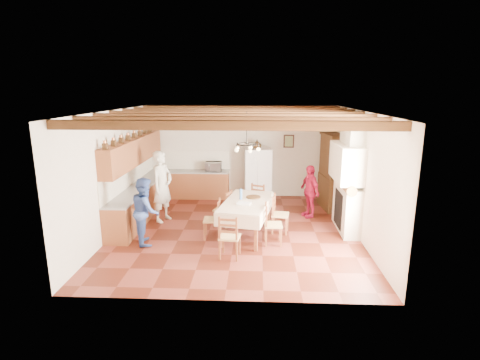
# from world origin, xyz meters

# --- Properties ---
(floor) EXTENTS (6.00, 6.50, 0.02)m
(floor) POSITION_xyz_m (0.00, 0.00, -0.01)
(floor) COLOR #49190E
(floor) RESTS_ON ground
(ceiling) EXTENTS (6.00, 6.50, 0.02)m
(ceiling) POSITION_xyz_m (0.00, 0.00, 3.01)
(ceiling) COLOR white
(ceiling) RESTS_ON ground
(wall_back) EXTENTS (6.00, 0.02, 3.00)m
(wall_back) POSITION_xyz_m (0.00, 3.26, 1.50)
(wall_back) COLOR beige
(wall_back) RESTS_ON ground
(wall_front) EXTENTS (6.00, 0.02, 3.00)m
(wall_front) POSITION_xyz_m (0.00, -3.26, 1.50)
(wall_front) COLOR beige
(wall_front) RESTS_ON ground
(wall_left) EXTENTS (0.02, 6.50, 3.00)m
(wall_left) POSITION_xyz_m (-3.01, 0.00, 1.50)
(wall_left) COLOR beige
(wall_left) RESTS_ON ground
(wall_right) EXTENTS (0.02, 6.50, 3.00)m
(wall_right) POSITION_xyz_m (3.01, 0.00, 1.50)
(wall_right) COLOR beige
(wall_right) RESTS_ON ground
(ceiling_beams) EXTENTS (6.00, 6.30, 0.16)m
(ceiling_beams) POSITION_xyz_m (0.00, 0.00, 2.91)
(ceiling_beams) COLOR #34210B
(ceiling_beams) RESTS_ON ground
(lower_cabinets_left) EXTENTS (0.60, 4.30, 0.86)m
(lower_cabinets_left) POSITION_xyz_m (-2.70, 1.05, 0.43)
(lower_cabinets_left) COLOR brown
(lower_cabinets_left) RESTS_ON ground
(lower_cabinets_back) EXTENTS (2.30, 0.60, 0.86)m
(lower_cabinets_back) POSITION_xyz_m (-1.55, 2.95, 0.43)
(lower_cabinets_back) COLOR brown
(lower_cabinets_back) RESTS_ON ground
(countertop_left) EXTENTS (0.62, 4.30, 0.04)m
(countertop_left) POSITION_xyz_m (-2.70, 1.05, 0.88)
(countertop_left) COLOR slate
(countertop_left) RESTS_ON lower_cabinets_left
(countertop_back) EXTENTS (2.34, 0.62, 0.04)m
(countertop_back) POSITION_xyz_m (-1.55, 2.95, 0.88)
(countertop_back) COLOR slate
(countertop_back) RESTS_ON lower_cabinets_back
(backsplash_left) EXTENTS (0.03, 4.30, 0.60)m
(backsplash_left) POSITION_xyz_m (-2.98, 1.05, 1.20)
(backsplash_left) COLOR silver
(backsplash_left) RESTS_ON ground
(backsplash_back) EXTENTS (2.30, 0.03, 0.60)m
(backsplash_back) POSITION_xyz_m (-1.55, 3.23, 1.20)
(backsplash_back) COLOR silver
(backsplash_back) RESTS_ON ground
(upper_cabinets) EXTENTS (0.35, 4.20, 0.70)m
(upper_cabinets) POSITION_xyz_m (-2.83, 1.05, 1.85)
(upper_cabinets) COLOR brown
(upper_cabinets) RESTS_ON ground
(fireplace) EXTENTS (0.56, 1.60, 2.80)m
(fireplace) POSITION_xyz_m (2.72, 0.20, 1.40)
(fireplace) COLOR beige
(fireplace) RESTS_ON ground
(wall_picture) EXTENTS (0.34, 0.03, 0.42)m
(wall_picture) POSITION_xyz_m (1.55, 3.23, 1.85)
(wall_picture) COLOR #311C16
(wall_picture) RESTS_ON ground
(refrigerator) EXTENTS (0.90, 0.77, 1.67)m
(refrigerator) POSITION_xyz_m (0.55, 2.84, 0.83)
(refrigerator) COLOR white
(refrigerator) RESTS_ON floor
(hutch) EXTENTS (0.66, 1.28, 2.23)m
(hutch) POSITION_xyz_m (2.75, 2.01, 1.12)
(hutch) COLOR #351D0D
(hutch) RESTS_ON floor
(dining_table) EXTENTS (1.36, 2.14, 0.87)m
(dining_table) POSITION_xyz_m (0.28, -0.27, 0.78)
(dining_table) COLOR white
(dining_table) RESTS_ON floor
(chandelier) EXTENTS (0.47, 0.47, 0.03)m
(chandelier) POSITION_xyz_m (0.28, -0.27, 2.25)
(chandelier) COLOR black
(chandelier) RESTS_ON ground
(chair_left_near) EXTENTS (0.41, 0.43, 0.96)m
(chair_left_near) POSITION_xyz_m (-0.53, -0.50, 0.48)
(chair_left_near) COLOR brown
(chair_left_near) RESTS_ON floor
(chair_left_far) EXTENTS (0.51, 0.52, 0.96)m
(chair_left_far) POSITION_xyz_m (-0.35, 0.31, 0.48)
(chair_left_far) COLOR brown
(chair_left_far) RESTS_ON floor
(chair_right_near) EXTENTS (0.41, 0.43, 0.96)m
(chair_right_near) POSITION_xyz_m (0.92, -0.78, 0.48)
(chair_right_near) COLOR brown
(chair_right_near) RESTS_ON floor
(chair_right_far) EXTENTS (0.46, 0.48, 0.96)m
(chair_right_far) POSITION_xyz_m (1.12, -0.05, 0.48)
(chair_right_far) COLOR brown
(chair_right_far) RESTS_ON floor
(chair_end_near) EXTENTS (0.47, 0.45, 0.96)m
(chair_end_near) POSITION_xyz_m (-0.03, -1.55, 0.48)
(chair_end_near) COLOR brown
(chair_end_near) RESTS_ON floor
(chair_end_far) EXTENTS (0.55, 0.54, 0.96)m
(chair_end_far) POSITION_xyz_m (0.49, 0.92, 0.48)
(chair_end_far) COLOR brown
(chair_end_far) RESTS_ON floor
(person_man) EXTENTS (0.70, 0.83, 1.92)m
(person_man) POSITION_xyz_m (-2.00, 0.67, 0.96)
(person_man) COLOR beige
(person_man) RESTS_ON floor
(person_woman_blue) EXTENTS (0.81, 0.91, 1.56)m
(person_woman_blue) POSITION_xyz_m (-2.02, -0.85, 0.78)
(person_woman_blue) COLOR #365198
(person_woman_blue) RESTS_ON floor
(person_woman_red) EXTENTS (0.67, 0.94, 1.47)m
(person_woman_red) POSITION_xyz_m (2.00, 1.19, 0.74)
(person_woman_red) COLOR #AF1234
(person_woman_red) RESTS_ON floor
(microwave) EXTENTS (0.54, 0.37, 0.29)m
(microwave) POSITION_xyz_m (-0.89, 2.95, 1.05)
(microwave) COLOR silver
(microwave) RESTS_ON countertop_back
(fridge_vase) EXTENTS (0.32, 0.32, 0.28)m
(fridge_vase) POSITION_xyz_m (0.52, 2.84, 1.81)
(fridge_vase) COLOR #351D0D
(fridge_vase) RESTS_ON refrigerator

